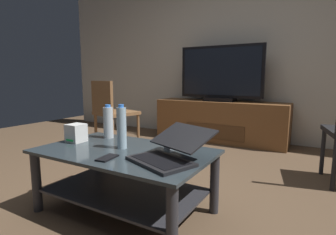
% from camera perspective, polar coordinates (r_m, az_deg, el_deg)
% --- Properties ---
extents(ground_plane, '(7.68, 7.68, 0.00)m').
position_cam_1_polar(ground_plane, '(1.98, -4.44, -17.96)').
color(ground_plane, brown).
extents(back_wall, '(6.40, 0.12, 2.80)m').
position_cam_1_polar(back_wall, '(4.03, 15.86, 15.58)').
color(back_wall, beige).
rests_on(back_wall, ground).
extents(coffee_table, '(1.13, 0.67, 0.42)m').
position_cam_1_polar(coffee_table, '(1.79, -9.33, -11.01)').
color(coffee_table, '#2D383D').
rests_on(coffee_table, ground).
extents(media_cabinet, '(1.81, 0.45, 0.56)m').
position_cam_1_polar(media_cabinet, '(3.79, 11.08, -0.77)').
color(media_cabinet, brown).
rests_on(media_cabinet, ground).
extents(television, '(1.16, 0.20, 0.75)m').
position_cam_1_polar(television, '(3.73, 11.25, 9.04)').
color(television, black).
rests_on(television, media_cabinet).
extents(side_chair, '(0.54, 0.54, 0.85)m').
position_cam_1_polar(side_chair, '(3.34, -12.09, 1.58)').
color(side_chair, brown).
rests_on(side_chair, ground).
extents(laptop, '(0.48, 0.49, 0.18)m').
position_cam_1_polar(laptop, '(1.50, 0.36, -7.20)').
color(laptop, black).
rests_on(laptop, coffee_table).
extents(router_box, '(0.12, 0.12, 0.13)m').
position_cam_1_polar(router_box, '(2.03, -19.14, -3.17)').
color(router_box, white).
rests_on(router_box, coffee_table).
extents(water_bottle_near, '(0.06, 0.06, 0.29)m').
position_cam_1_polar(water_bottle_near, '(1.76, -9.94, -2.15)').
color(water_bottle_near, silver).
rests_on(water_bottle_near, coffee_table).
extents(water_bottle_far, '(0.08, 0.08, 0.26)m').
position_cam_1_polar(water_bottle_far, '(2.09, -12.71, -0.99)').
color(water_bottle_far, silver).
rests_on(water_bottle_far, coffee_table).
extents(cell_phone, '(0.08, 0.15, 0.01)m').
position_cam_1_polar(cell_phone, '(1.58, -12.93, -8.44)').
color(cell_phone, black).
rests_on(cell_phone, coffee_table).
extents(tv_remote, '(0.05, 0.16, 0.02)m').
position_cam_1_polar(tv_remote, '(1.80, 1.00, -6.00)').
color(tv_remote, '#99999E').
rests_on(tv_remote, coffee_table).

